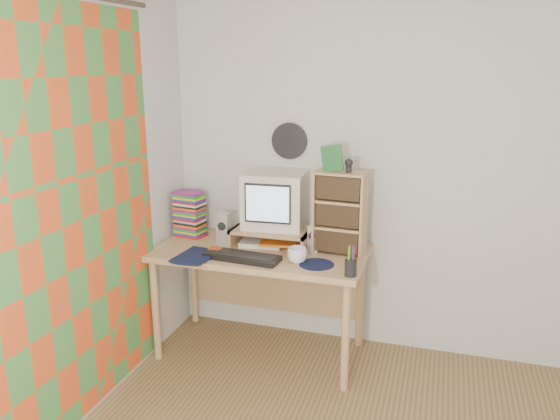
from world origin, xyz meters
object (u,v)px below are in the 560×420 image
Objects in this scene: keyboard at (242,257)px; diary at (181,252)px; desk at (263,265)px; crt_monitor at (275,200)px; cd_rack at (340,213)px; dvd_stack at (190,217)px; mug at (297,255)px.

diary is (-0.40, -0.06, 0.01)m from keyboard.
crt_monitor is at bearing 56.72° from desk.
desk is at bearing -171.52° from cd_rack.
dvd_stack is 0.93m from mug.
crt_monitor reaches higher than diary.
desk is 0.31m from keyboard.
desk is 2.89× the size of keyboard.
dvd_stack is (-0.63, -0.01, -0.17)m from crt_monitor.
cd_rack is at bearing 6.76° from dvd_stack.
keyboard is 0.64m from dvd_stack.
cd_rack is (0.51, 0.04, 0.40)m from desk.
mug is 0.47× the size of diary.
keyboard is at bearing -24.66° from dvd_stack.
mug is (0.35, 0.05, 0.03)m from keyboard.
desk is at bearing 143.14° from mug.
dvd_stack is 1.06× the size of diary.
mug is 0.75m from diary.
mug is at bearing -10.26° from dvd_stack.
desk is 0.42m from mug.
dvd_stack is at bearing -177.73° from cd_rack.
crt_monitor is (0.06, 0.09, 0.44)m from desk.
keyboard is at bearing -109.68° from crt_monitor.
desk is 0.45m from crt_monitor.
desk is at bearing 85.54° from keyboard.
mug is at bearing -55.66° from crt_monitor.
keyboard is at bearing -146.67° from cd_rack.
mug is (0.24, -0.31, -0.26)m from crt_monitor.
dvd_stack is (-0.57, 0.08, 0.27)m from desk.
diary is at bearing -166.85° from keyboard.
diary is (0.13, -0.40, -0.11)m from dvd_stack.
keyboard reaches higher than desk.
desk is 11.38× the size of mug.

